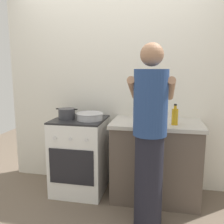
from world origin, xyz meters
The scene contains 10 objects.
ground centered at (0.00, 0.00, 0.00)m, with size 6.00×6.00×0.00m, color #6B5B4C.
back_wall centered at (0.20, 0.50, 1.25)m, with size 3.20×0.10×2.50m.
countertop centered at (0.55, 0.15, 0.45)m, with size 1.00×0.60×0.90m.
stove_range centered at (-0.35, 0.15, 0.45)m, with size 0.60×0.62×0.90m.
pot centered at (-0.49, 0.11, 0.96)m, with size 0.26×0.20×0.12m.
mixing_bowl centered at (-0.21, 0.11, 0.95)m, with size 0.31×0.31×0.08m.
utensil_crock centered at (0.31, 0.33, 1.00)m, with size 0.10×0.10×0.33m.
spice_bottle centered at (0.54, 0.09, 0.94)m, with size 0.04×0.04×0.08m.
oil_bottle centered at (0.74, 0.05, 0.99)m, with size 0.07×0.07×0.22m.
person centered at (0.50, -0.40, 0.86)m, with size 0.41×0.50×1.70m.
Camera 1 is at (0.60, -2.53, 1.48)m, focal length 39.03 mm.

